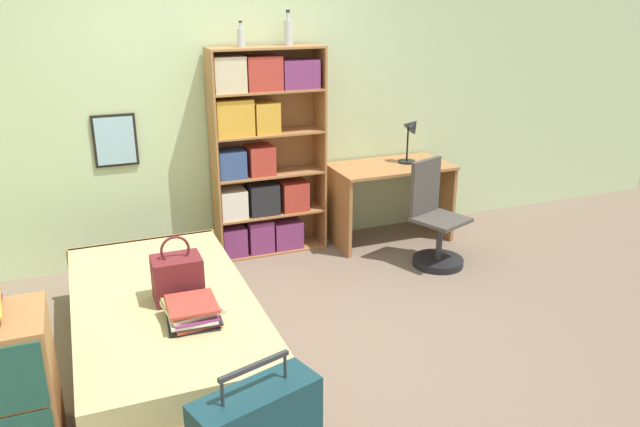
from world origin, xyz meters
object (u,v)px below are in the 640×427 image
bookcase (260,155)px  bottle_green (241,37)px  desk (390,189)px  bottle_brown (288,32)px  desk_chair (435,231)px  bed (165,327)px  desk_lamp (412,132)px  handbag (177,278)px  book_stack_on_bed (192,311)px

bookcase → bottle_green: size_ratio=8.79×
bottle_green → desk: bearing=-6.0°
bookcase → bottle_brown: bearing=6.2°
bottle_brown → desk_chair: bottle_brown is taller
bed → desk_lamp: bearing=27.8°
handbag → desk: size_ratio=0.38×
bottle_brown → bookcase: bearing=-173.8°
handbag → bottle_green: 2.12m
bookcase → desk: bookcase is taller
bookcase → desk_chair: size_ratio=2.00×
handbag → bookcase: (0.97, 1.49, 0.31)m
bottle_brown → desk_lamp: size_ratio=0.65×
bed → bottle_green: bottle_green is taller
bed → bottle_green: size_ratio=10.24×
bookcase → desk: (1.17, -0.15, -0.38)m
bottle_brown → book_stack_on_bed: bearing=-123.8°
book_stack_on_bed → bottle_green: 2.38m
bed → bottle_brown: size_ratio=7.43×
handbag → desk_chair: bearing=17.4°
book_stack_on_bed → bookcase: size_ratio=0.19×
bookcase → desk: bearing=-7.3°
desk_chair → bottle_green: bearing=150.9°
handbag → book_stack_on_bed: (0.03, -0.31, -0.08)m
desk_chair → bottle_brown: bearing=140.2°
bookcase → desk_lamp: (1.38, -0.13, 0.11)m
desk_lamp → desk_chair: desk_lamp is taller
book_stack_on_bed → desk_chair: 2.43m
book_stack_on_bed → desk_lamp: desk_lamp is taller
book_stack_on_bed → bottle_green: size_ratio=1.70×
bookcase → bottle_brown: 1.03m
desk_lamp → bottle_brown: bearing=171.8°
bed → bookcase: 1.88m
bookcase → desk_lamp: size_ratio=4.15×
bed → bottle_green: bearing=56.3°
handbag → desk_lamp: bearing=30.1°
desk → bookcase: bearing=172.7°
bed → book_stack_on_bed: size_ratio=6.01×
book_stack_on_bed → desk: size_ratio=0.32×
bottle_brown → desk_lamp: 1.42m
handbag → bottle_brown: bottle_brown is taller
bed → desk_chair: size_ratio=2.32×
desk → desk_chair: (0.10, -0.64, -0.20)m
book_stack_on_bed → desk_lamp: bearing=35.6°
bottle_brown → bottle_green: bearing=-173.7°
desk → book_stack_on_bed: bearing=-142.1°
book_stack_on_bed → desk: bearing=37.9°
desk → desk_lamp: desk_lamp is taller
desk_chair → book_stack_on_bed: bearing=-155.5°
bottle_green → desk_lamp: (1.51, -0.11, -0.85)m
bed → bottle_brown: (1.34, 1.44, 1.66)m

